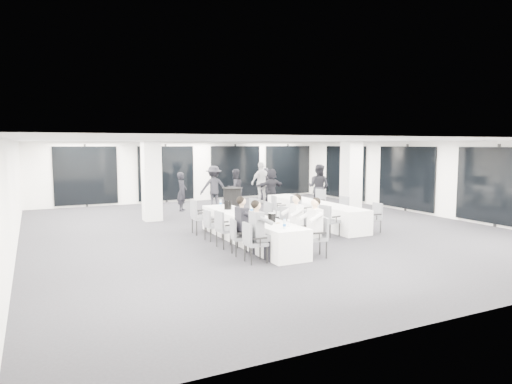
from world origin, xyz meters
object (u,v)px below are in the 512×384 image
banquet_table_main (249,229)px  chair_side_left_near (328,219)px  chair_main_left_near (253,240)px  standing_guest_b (235,186)px  chair_main_left_second (238,235)px  chair_main_left_far (198,214)px  chair_main_left_fourth (211,223)px  chair_side_left_mid (299,210)px  standing_guest_c (214,184)px  standing_guest_e (265,183)px  chair_side_left_far (277,206)px  banquet_table_side (314,213)px  chair_main_right_near (319,234)px  chair_side_right_far (317,202)px  chair_main_right_far (251,213)px  ice_bucket_far (228,205)px  chair_side_right_mid (341,208)px  standing_guest_h (319,184)px  standing_guest_f (271,184)px  chair_side_right_near (374,216)px  chair_main_left_mid (224,227)px  chair_main_right_fourth (264,217)px  ice_bucket_near (272,218)px  chair_main_right_second (300,228)px  chair_main_right_mid (280,222)px  standing_guest_d (262,180)px  cocktail_table (232,202)px  standing_guest_a (182,189)px

banquet_table_main → chair_side_left_near: (2.44, -0.27, 0.16)m
chair_main_left_near → standing_guest_b: 9.09m
chair_main_left_second → chair_main_left_far: bearing=-171.8°
chair_side_left_near → chair_main_left_fourth: bearing=-119.1°
chair_side_left_mid → chair_main_left_near: bearing=-53.6°
standing_guest_c → standing_guest_e: size_ratio=1.12×
standing_guest_e → chair_side_left_far: bearing=156.4°
standing_guest_c → banquet_table_side: bearing=120.2°
chair_main_right_near → chair_side_right_far: chair_side_right_far is taller
chair_main_left_far → banquet_table_main: bearing=27.3°
chair_side_left_mid → standing_guest_b: bearing=171.2°
standing_guest_c → standing_guest_e: 2.98m
chair_side_right_far → standing_guest_b: size_ratio=0.55×
chair_main_right_far → ice_bucket_far: bearing=89.6°
chair_side_right_mid → standing_guest_h: 3.37m
chair_main_left_second → standing_guest_h: size_ratio=0.41×
standing_guest_f → ice_bucket_far: bearing=38.3°
banquet_table_main → chair_side_right_near: bearing=-4.5°
chair_main_left_mid → chair_side_right_near: bearing=85.1°
chair_main_right_fourth → ice_bucket_near: chair_main_right_fourth is taller
chair_main_left_fourth → banquet_table_main: bearing=43.7°
chair_main_right_second → chair_main_right_mid: size_ratio=1.01×
chair_main_right_second → chair_side_left_far: bearing=-13.2°
chair_side_right_near → standing_guest_b: 7.04m
ice_bucket_near → standing_guest_d: bearing=64.6°
chair_main_left_fourth → ice_bucket_far: ice_bucket_far is taller
cocktail_table → chair_side_left_mid: (1.00, -3.15, 0.04)m
chair_main_right_far → chair_side_right_far: (3.27, 1.19, 0.02)m
chair_main_right_near → chair_side_left_mid: chair_side_left_mid is taller
chair_side_left_far → banquet_table_main: bearing=-31.7°
chair_main_left_mid → ice_bucket_near: bearing=40.2°
standing_guest_c → standing_guest_e: (2.85, 0.85, -0.11)m
banquet_table_side → chair_main_right_far: bearing=-176.1°
chair_main_right_second → ice_bucket_far: (-0.88, 2.66, 0.32)m
chair_side_right_near → chair_side_right_mid: size_ratio=0.96×
standing_guest_h → standing_guest_f: bearing=-7.8°
cocktail_table → standing_guest_b: bearing=64.0°
standing_guest_f → chair_side_left_far: bearing=52.3°
chair_main_left_far → standing_guest_c: standing_guest_c is taller
chair_side_left_near → standing_guest_a: standing_guest_a is taller
chair_main_right_fourth → standing_guest_b: (1.59, 5.77, 0.37)m
standing_guest_a → banquet_table_side: bearing=-118.6°
chair_main_left_far → standing_guest_e: size_ratio=0.58×
chair_main_right_far → chair_main_left_second: bearing=134.4°
chair_main_right_mid → chair_side_left_far: 3.45m
standing_guest_d → ice_bucket_near: standing_guest_d is taller
banquet_table_side → chair_main_right_near: size_ratio=5.21×
chair_side_right_near → ice_bucket_near: bearing=105.1°
chair_main_left_second → chair_side_left_near: chair_side_left_near is taller
standing_guest_h → chair_side_right_far: bearing=111.3°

